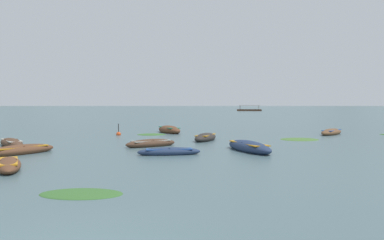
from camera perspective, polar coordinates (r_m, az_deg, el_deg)
name	(u,v)px	position (r m, az deg, el deg)	size (l,w,h in m)	color
ground_plane	(192,106)	(1505.96, -0.02, 2.16)	(6000.00, 6000.00, 0.00)	#476066
mountain_1	(19,80)	(2427.11, -24.57, 5.49)	(944.54, 944.54, 295.89)	#56665B
mountain_2	(165,71)	(2338.00, -4.04, 7.43)	(1468.46, 1468.46, 426.85)	slate
mountain_3	(351,82)	(2341.16, 22.79, 5.32)	(724.06, 724.06, 269.16)	#56665B
rowboat_0	(249,147)	(20.25, 8.60, -4.03)	(2.49, 4.50, 0.69)	navy
rowboat_1	(12,143)	(24.91, -25.49, -3.14)	(2.99, 3.52, 0.57)	#4C3323
rowboat_2	(21,150)	(20.68, -24.41, -4.17)	(3.02, 3.74, 0.58)	brown
rowboat_3	(9,165)	(15.99, -25.84, -6.10)	(2.16, 3.33, 0.51)	brown
rowboat_4	(206,138)	(25.94, 2.10, -2.66)	(2.15, 3.52, 0.64)	#2D2826
rowboat_5	(332,132)	(33.32, 20.31, -1.73)	(3.24, 3.80, 0.60)	brown
rowboat_6	(151,143)	(22.35, -6.15, -3.54)	(3.20, 2.63, 0.55)	#4C3323
rowboat_7	(169,152)	(18.59, -3.41, -4.79)	(3.20, 1.32, 0.46)	navy
rowboat_10	(170,130)	(33.31, -3.40, -1.50)	(2.87, 4.33, 0.78)	brown
ferry_0	(250,110)	(157.24, 8.68, 1.51)	(10.35, 4.82, 2.54)	#4C3323
mooring_buoy	(119,134)	(31.03, -10.95, -2.08)	(0.39, 0.39, 1.05)	#DB4C1E
weed_patch_2	(300,140)	(27.74, 15.93, -2.84)	(2.76, 2.53, 0.14)	#477033
weed_patch_3	(152,135)	(31.24, -6.09, -2.20)	(2.36, 2.12, 0.14)	#38662D
weed_patch_4	(82,194)	(10.92, -16.29, -10.65)	(1.35, 2.29, 0.14)	#38662D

